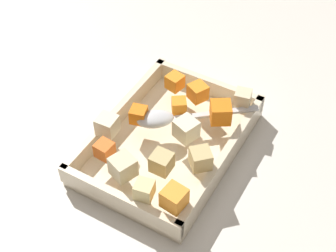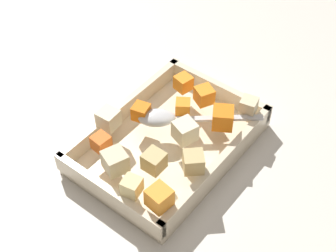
% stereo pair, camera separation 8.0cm
% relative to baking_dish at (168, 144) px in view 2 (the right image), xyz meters
% --- Properties ---
extents(ground_plane, '(4.00, 4.00, 0.00)m').
position_rel_baking_dish_xyz_m(ground_plane, '(-0.00, 0.01, -0.01)').
color(ground_plane, beige).
extents(baking_dish, '(0.31, 0.21, 0.05)m').
position_rel_baking_dish_xyz_m(baking_dish, '(0.00, 0.00, 0.00)').
color(baking_dish, beige).
rests_on(baking_dish, ground_plane).
extents(carrot_chunk_mid_left, '(0.04, 0.04, 0.03)m').
position_rel_baking_dish_xyz_m(carrot_chunk_mid_left, '(-0.09, 0.01, 0.05)').
color(carrot_chunk_mid_left, orange).
rests_on(carrot_chunk_mid_left, baking_dish).
extents(carrot_chunk_corner_se, '(0.04, 0.04, 0.03)m').
position_rel_baking_dish_xyz_m(carrot_chunk_corner_se, '(0.12, 0.08, 0.05)').
color(carrot_chunk_corner_se, orange).
rests_on(carrot_chunk_corner_se, baking_dish).
extents(carrot_chunk_under_handle, '(0.03, 0.03, 0.02)m').
position_rel_baking_dish_xyz_m(carrot_chunk_under_handle, '(-0.05, -0.01, 0.05)').
color(carrot_chunk_under_handle, orange).
rests_on(carrot_chunk_under_handle, baking_dish).
extents(carrot_chunk_near_left, '(0.03, 0.03, 0.03)m').
position_rel_baking_dish_xyz_m(carrot_chunk_near_left, '(-0.10, -0.04, 0.05)').
color(carrot_chunk_near_left, orange).
rests_on(carrot_chunk_near_left, baking_dish).
extents(carrot_chunk_front_center, '(0.05, 0.05, 0.03)m').
position_rel_baking_dish_xyz_m(carrot_chunk_front_center, '(-0.06, 0.06, 0.05)').
color(carrot_chunk_front_center, orange).
rests_on(carrot_chunk_front_center, baking_dish).
extents(carrot_chunk_back_center, '(0.03, 0.03, 0.03)m').
position_rel_baking_dish_xyz_m(carrot_chunk_back_center, '(0.00, -0.05, 0.05)').
color(carrot_chunk_back_center, orange).
rests_on(carrot_chunk_back_center, baking_dish).
extents(carrot_chunk_near_spoon, '(0.03, 0.03, 0.03)m').
position_rel_baking_dish_xyz_m(carrot_chunk_near_spoon, '(0.09, -0.06, 0.05)').
color(carrot_chunk_near_spoon, orange).
rests_on(carrot_chunk_near_spoon, baking_dish).
extents(potato_chunk_corner_ne, '(0.03, 0.03, 0.03)m').
position_rel_baking_dish_xyz_m(potato_chunk_corner_ne, '(0.07, 0.03, 0.05)').
color(potato_chunk_corner_ne, tan).
rests_on(potato_chunk_corner_ne, baking_dish).
extents(potato_chunk_far_left, '(0.04, 0.04, 0.03)m').
position_rel_baking_dish_xyz_m(potato_chunk_far_left, '(0.04, 0.08, 0.05)').
color(potato_chunk_far_left, tan).
rests_on(potato_chunk_far_left, baking_dish).
extents(potato_chunk_mid_right, '(0.04, 0.04, 0.03)m').
position_rel_baking_dish_xyz_m(potato_chunk_mid_right, '(-0.00, 0.03, 0.05)').
color(potato_chunk_mid_right, beige).
rests_on(potato_chunk_mid_right, baking_dish).
extents(potato_chunk_heap_top, '(0.03, 0.03, 0.03)m').
position_rel_baking_dish_xyz_m(potato_chunk_heap_top, '(-0.12, 0.08, 0.05)').
color(potato_chunk_heap_top, beige).
rests_on(potato_chunk_heap_top, baking_dish).
extents(potato_chunk_corner_sw, '(0.04, 0.04, 0.03)m').
position_rel_baking_dish_xyz_m(potato_chunk_corner_sw, '(0.11, -0.01, 0.05)').
color(potato_chunk_corner_sw, beige).
rests_on(potato_chunk_corner_sw, baking_dish).
extents(potato_chunk_corner_nw, '(0.03, 0.03, 0.03)m').
position_rel_baking_dish_xyz_m(potato_chunk_corner_nw, '(0.13, 0.04, 0.05)').
color(potato_chunk_corner_nw, '#E0CC89').
rests_on(potato_chunk_corner_nw, baking_dish).
extents(potato_chunk_heap_side, '(0.03, 0.03, 0.03)m').
position_rel_baking_dish_xyz_m(potato_chunk_heap_side, '(0.05, -0.08, 0.05)').
color(potato_chunk_heap_side, beige).
rests_on(potato_chunk_heap_side, baking_dish).
extents(serving_spoon, '(0.15, 0.17, 0.02)m').
position_rel_baking_dish_xyz_m(serving_spoon, '(-0.01, -0.02, 0.04)').
color(serving_spoon, silver).
rests_on(serving_spoon, baking_dish).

